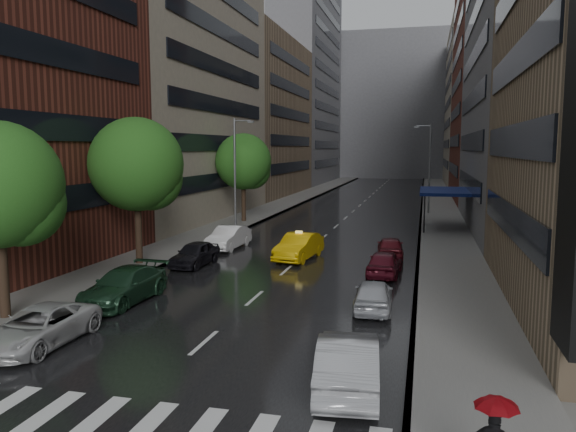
# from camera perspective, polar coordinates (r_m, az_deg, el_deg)

# --- Properties ---
(ground) EXTENTS (220.00, 220.00, 0.00)m
(ground) POSITION_cam_1_polar(r_m,az_deg,el_deg) (16.98, -13.87, -16.83)
(ground) COLOR gray
(ground) RESTS_ON ground
(road) EXTENTS (14.00, 140.00, 0.01)m
(road) POSITION_cam_1_polar(r_m,az_deg,el_deg) (64.49, 7.09, 0.88)
(road) COLOR black
(road) RESTS_ON ground
(sidewalk_left) EXTENTS (4.00, 140.00, 0.15)m
(sidewalk_left) POSITION_cam_1_polar(r_m,az_deg,el_deg) (66.12, -0.68, 1.14)
(sidewalk_left) COLOR gray
(sidewalk_left) RESTS_ON ground
(sidewalk_right) EXTENTS (4.00, 140.00, 0.15)m
(sidewalk_right) POSITION_cam_1_polar(r_m,az_deg,el_deg) (64.09, 15.11, 0.71)
(sidewalk_right) COLOR gray
(sidewalk_right) RESTS_ON ground
(crosswalk) EXTENTS (13.15, 2.80, 0.01)m
(crosswalk) POSITION_cam_1_polar(r_m,az_deg,el_deg) (15.31, -16.83, -19.64)
(crosswalk) COLOR silver
(crosswalk) RESTS_ON ground
(buildings_left) EXTENTS (8.00, 108.00, 38.00)m
(buildings_left) POSITION_cam_1_polar(r_m,az_deg,el_deg) (76.42, -3.50, 13.87)
(buildings_left) COLOR maroon
(buildings_left) RESTS_ON ground
(buildings_right) EXTENTS (8.05, 109.10, 36.00)m
(buildings_right) POSITION_cam_1_polar(r_m,az_deg,el_deg) (71.30, 20.33, 13.19)
(buildings_right) COLOR #937A5B
(buildings_right) RESTS_ON ground
(building_far) EXTENTS (40.00, 14.00, 32.00)m
(building_far) POSITION_cam_1_polar(r_m,az_deg,el_deg) (132.24, 10.69, 10.85)
(building_far) COLOR slate
(building_far) RESTS_ON ground
(tree_mid) EXTENTS (5.34, 5.34, 8.52)m
(tree_mid) POSITION_cam_1_polar(r_m,az_deg,el_deg) (33.13, -15.15, 5.06)
(tree_mid) COLOR #382619
(tree_mid) RESTS_ON ground
(tree_far) EXTENTS (5.07, 5.07, 8.08)m
(tree_far) POSITION_cam_1_polar(r_m,az_deg,el_deg) (50.93, -4.57, 5.52)
(tree_far) COLOR #382619
(tree_far) RESTS_ON ground
(taxi) EXTENTS (2.35, 5.04, 1.60)m
(taxi) POSITION_cam_1_polar(r_m,az_deg,el_deg) (34.22, 1.11, -3.12)
(taxi) COLOR #E1AE0B
(taxi) RESTS_ON ground
(parked_cars_left) EXTENTS (2.34, 23.98, 1.53)m
(parked_cars_left) POSITION_cam_1_polar(r_m,az_deg,el_deg) (28.51, -13.29, -5.52)
(parked_cars_left) COLOR #BCBCBC
(parked_cars_left) RESTS_ON ground
(parked_cars_right) EXTENTS (2.17, 24.10, 1.58)m
(parked_cars_right) POSITION_cam_1_polar(r_m,az_deg,el_deg) (25.37, 8.96, -6.98)
(parked_cars_right) COLOR #999A9E
(parked_cars_right) RESTS_ON ground
(street_lamp_left) EXTENTS (1.74, 0.22, 9.00)m
(street_lamp_left) POSITION_cam_1_polar(r_m,az_deg,el_deg) (46.28, -5.33, 4.58)
(street_lamp_left) COLOR gray
(street_lamp_left) RESTS_ON sidewalk_left
(street_lamp_right) EXTENTS (1.74, 0.22, 9.00)m
(street_lamp_right) POSITION_cam_1_polar(r_m,az_deg,el_deg) (58.74, 14.12, 4.91)
(street_lamp_right) COLOR gray
(street_lamp_right) RESTS_ON sidewalk_right
(awning) EXTENTS (4.00, 8.00, 3.12)m
(awning) POSITION_cam_1_polar(r_m,az_deg,el_deg) (48.88, 15.60, 2.42)
(awning) COLOR navy
(awning) RESTS_ON sidewalk_right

